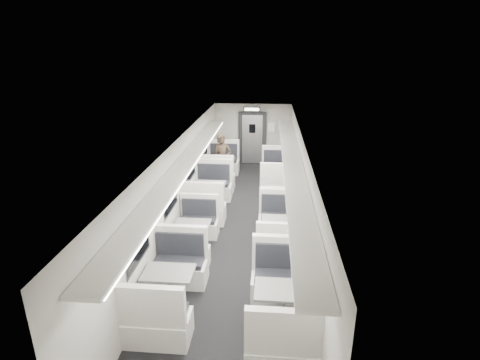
% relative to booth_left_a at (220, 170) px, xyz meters
% --- Properties ---
extents(room, '(3.24, 12.24, 2.64)m').
position_rel_booth_left_a_xyz_m(room, '(1.00, -3.73, 0.78)').
color(room, black).
rests_on(room, ground).
extents(booth_left_a, '(1.14, 2.32, 1.24)m').
position_rel_booth_left_a_xyz_m(booth_left_a, '(0.00, 0.00, 0.00)').
color(booth_left_a, white).
rests_on(booth_left_a, room).
extents(booth_left_b, '(1.13, 2.29, 1.22)m').
position_rel_booth_left_a_xyz_m(booth_left_b, '(0.00, -2.49, -0.01)').
color(booth_left_b, white).
rests_on(booth_left_b, room).
extents(booth_left_c, '(0.97, 1.96, 1.05)m').
position_rel_booth_left_a_xyz_m(booth_left_c, '(0.00, -4.81, -0.07)').
color(booth_left_c, white).
rests_on(booth_left_c, room).
extents(booth_left_d, '(1.07, 2.17, 1.16)m').
position_rel_booth_left_a_xyz_m(booth_left_d, '(0.00, -6.89, -0.03)').
color(booth_left_d, white).
rests_on(booth_left_d, room).
extents(booth_right_a, '(1.11, 2.26, 1.21)m').
position_rel_booth_left_a_xyz_m(booth_right_a, '(2.00, -0.61, -0.01)').
color(booth_right_a, white).
rests_on(booth_right_a, room).
extents(booth_right_b, '(0.96, 1.95, 1.04)m').
position_rel_booth_left_a_xyz_m(booth_right_b, '(2.00, -2.36, -0.07)').
color(booth_right_b, white).
rests_on(booth_right_b, room).
extents(booth_right_c, '(1.03, 2.09, 1.12)m').
position_rel_booth_left_a_xyz_m(booth_right_c, '(2.00, -4.55, -0.04)').
color(booth_right_c, white).
rests_on(booth_right_c, room).
extents(booth_right_d, '(1.11, 2.25, 1.20)m').
position_rel_booth_left_a_xyz_m(booth_right_d, '(2.00, -7.26, -0.01)').
color(booth_right_d, white).
rests_on(booth_right_d, room).
extents(passenger, '(0.71, 0.53, 1.75)m').
position_rel_booth_left_a_xyz_m(passenger, '(0.11, -0.34, 0.46)').
color(passenger, black).
rests_on(passenger, room).
extents(window_a, '(0.02, 1.18, 0.84)m').
position_rel_booth_left_a_xyz_m(window_a, '(-0.49, -0.33, 0.93)').
color(window_a, black).
rests_on(window_a, room).
extents(window_b, '(0.02, 1.18, 0.84)m').
position_rel_booth_left_a_xyz_m(window_b, '(-0.49, -2.53, 0.93)').
color(window_b, black).
rests_on(window_b, room).
extents(window_c, '(0.02, 1.18, 0.84)m').
position_rel_booth_left_a_xyz_m(window_c, '(-0.49, -4.73, 0.93)').
color(window_c, black).
rests_on(window_c, room).
extents(window_d, '(0.02, 1.18, 0.84)m').
position_rel_booth_left_a_xyz_m(window_d, '(-0.49, -6.93, 0.93)').
color(window_d, black).
rests_on(window_d, room).
extents(luggage_rack_left, '(0.46, 10.40, 0.09)m').
position_rel_booth_left_a_xyz_m(luggage_rack_left, '(-0.24, -4.03, 1.50)').
color(luggage_rack_left, white).
rests_on(luggage_rack_left, room).
extents(luggage_rack_right, '(0.46, 10.40, 0.09)m').
position_rel_booth_left_a_xyz_m(luggage_rack_right, '(2.24, -4.03, 1.50)').
color(luggage_rack_right, white).
rests_on(luggage_rack_right, room).
extents(vestibule_door, '(1.10, 0.13, 2.10)m').
position_rel_booth_left_a_xyz_m(vestibule_door, '(1.00, 2.20, 0.62)').
color(vestibule_door, black).
rests_on(vestibule_door, room).
extents(exit_sign, '(0.62, 0.12, 0.16)m').
position_rel_booth_left_a_xyz_m(exit_sign, '(1.00, 1.71, 1.86)').
color(exit_sign, black).
rests_on(exit_sign, room).
extents(wall_notice, '(0.32, 0.02, 0.40)m').
position_rel_booth_left_a_xyz_m(wall_notice, '(1.75, 2.19, 1.08)').
color(wall_notice, white).
rests_on(wall_notice, room).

